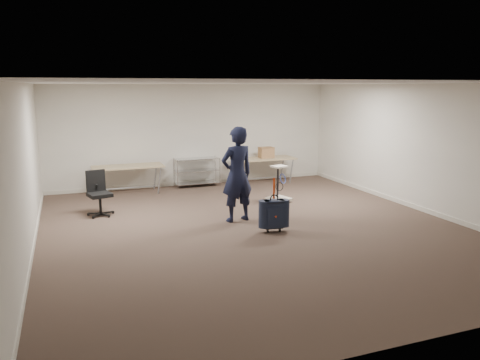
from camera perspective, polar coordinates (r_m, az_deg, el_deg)
name	(u,v)px	position (r m, az deg, el deg)	size (l,w,h in m)	color
ground	(254,228)	(9.25, 1.70, -5.88)	(9.00, 9.00, 0.00)	#402F27
room_shell	(231,209)	(10.48, -1.16, -3.52)	(8.00, 9.00, 9.00)	silver
folding_table_left	(128,168)	(12.39, -13.50, 1.46)	(1.80, 0.75, 0.73)	tan
folding_table_right	(263,160)	(13.37, 2.87, 2.47)	(1.80, 0.75, 0.73)	tan
wire_shelf	(197,171)	(13.03, -5.28, 1.14)	(1.22, 0.47, 0.80)	#BABCC1
person	(237,174)	(9.51, -0.37, 0.68)	(0.71, 0.47, 1.95)	black
suitcase	(274,214)	(8.93, 4.16, -4.14)	(0.41, 0.27, 1.05)	black
office_chair	(100,202)	(10.53, -16.75, -2.57)	(0.59, 0.59, 0.97)	black
equipment_cart	(279,192)	(11.31, 4.77, -1.50)	(0.59, 0.59, 0.88)	beige
cardboard_box	(266,152)	(13.44, 3.22, 3.38)	(0.40, 0.30, 0.30)	olive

